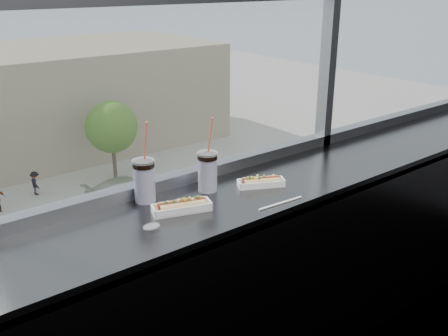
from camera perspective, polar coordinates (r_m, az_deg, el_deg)
wall_back_lower at (r=2.84m, az=-3.47°, el=-11.70°), size 6.00×0.00×6.00m
counter at (r=2.39m, az=0.02°, el=-4.02°), size 6.00×0.55×0.06m
counter_fascia at (r=2.50m, az=3.78°, el=-16.87°), size 6.00×0.04×1.04m
hotdog_tray_left at (r=2.24m, az=-4.85°, el=-4.37°), size 0.28×0.16×0.06m
hotdog_tray_right at (r=2.51m, az=4.27°, el=-1.58°), size 0.24×0.17×0.06m
soda_cup_left at (r=2.33m, az=-9.10°, el=-1.20°), size 0.11×0.11×0.39m
soda_cup_right at (r=2.42m, az=-1.90°, el=-0.20°), size 0.10×0.10×0.37m
loose_straw at (r=2.33m, az=6.49°, el=-4.00°), size 0.25×0.03×0.01m
wrapper at (r=2.11m, az=-8.29°, el=-6.62°), size 0.09×0.06×0.02m
car_near_d at (r=23.49m, az=-9.37°, el=-9.98°), size 3.28×6.66×2.15m
car_far_c at (r=31.32m, az=-10.93°, el=-2.00°), size 2.72×6.25×2.07m
pedestrian_d at (r=33.94m, az=-20.79°, el=-1.39°), size 0.63×0.84×1.89m
tree_right at (r=34.31m, az=-12.73°, el=4.58°), size 3.52×3.52×5.50m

